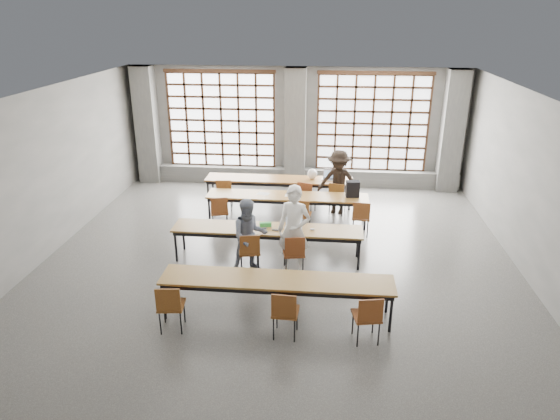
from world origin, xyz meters
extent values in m
plane|color=#4C4C4A|center=(0.00, 0.00, 0.00)|extent=(11.00, 11.00, 0.00)
plane|color=silver|center=(0.00, 0.00, 3.50)|extent=(11.00, 11.00, 0.00)
plane|color=#5D5D5B|center=(0.00, 5.50, 1.75)|extent=(10.00, 0.00, 10.00)
plane|color=#5D5D5B|center=(0.00, -5.50, 1.75)|extent=(10.00, 0.00, 10.00)
plane|color=#5D5D5B|center=(-5.00, 0.00, 1.75)|extent=(0.00, 11.00, 11.00)
plane|color=#5D5D5B|center=(5.00, 0.00, 1.75)|extent=(0.00, 11.00, 11.00)
cube|color=#51514E|center=(-4.50, 5.22, 1.75)|extent=(0.60, 0.55, 3.50)
cube|color=#51514E|center=(0.00, 5.22, 1.75)|extent=(0.60, 0.55, 3.50)
cube|color=#51514E|center=(4.50, 5.22, 1.75)|extent=(0.60, 0.55, 3.50)
cube|color=white|center=(-2.25, 5.48, 1.90)|extent=(3.20, 0.02, 2.80)
cube|color=black|center=(-2.25, 5.40, 1.90)|extent=(3.20, 0.05, 2.80)
cube|color=black|center=(-2.25, 5.40, 0.45)|extent=(3.32, 0.07, 0.10)
cube|color=black|center=(-2.25, 5.40, 3.35)|extent=(3.32, 0.07, 0.10)
cube|color=white|center=(2.25, 5.48, 1.90)|extent=(3.20, 0.02, 2.80)
cube|color=black|center=(2.25, 5.40, 1.90)|extent=(3.20, 0.05, 2.80)
cube|color=black|center=(2.25, 5.40, 0.45)|extent=(3.32, 0.07, 0.10)
cube|color=black|center=(2.25, 5.40, 3.35)|extent=(3.32, 0.07, 0.10)
cube|color=#51514E|center=(0.00, 5.30, 0.25)|extent=(9.80, 0.35, 0.50)
cube|color=brown|center=(-0.32, 3.57, 0.71)|extent=(4.00, 0.70, 0.04)
cube|color=black|center=(-0.32, 3.57, 0.65)|extent=(3.90, 0.64, 0.08)
cylinder|color=black|center=(-2.24, 3.28, 0.34)|extent=(0.05, 0.05, 0.69)
cylinder|color=black|center=(-2.24, 3.86, 0.34)|extent=(0.05, 0.05, 0.69)
cylinder|color=black|center=(1.60, 3.28, 0.34)|extent=(0.05, 0.05, 0.69)
cylinder|color=black|center=(1.60, 3.86, 0.34)|extent=(0.05, 0.05, 0.69)
cube|color=brown|center=(0.01, 2.28, 0.71)|extent=(4.00, 0.70, 0.04)
cube|color=black|center=(0.01, 2.28, 0.65)|extent=(3.90, 0.64, 0.08)
cylinder|color=black|center=(-1.91, 1.99, 0.34)|extent=(0.05, 0.05, 0.69)
cylinder|color=black|center=(-1.91, 2.57, 0.34)|extent=(0.05, 0.05, 0.69)
cylinder|color=black|center=(1.93, 1.99, 0.34)|extent=(0.05, 0.05, 0.69)
cylinder|color=black|center=(1.93, 2.57, 0.34)|extent=(0.05, 0.05, 0.69)
cube|color=brown|center=(-0.24, 0.24, 0.71)|extent=(4.00, 0.70, 0.04)
cube|color=black|center=(-0.24, 0.24, 0.65)|extent=(3.90, 0.64, 0.08)
cylinder|color=black|center=(-2.16, -0.05, 0.34)|extent=(0.05, 0.05, 0.69)
cylinder|color=black|center=(-2.16, 0.53, 0.34)|extent=(0.05, 0.05, 0.69)
cylinder|color=black|center=(1.68, -0.05, 0.34)|extent=(0.05, 0.05, 0.69)
cylinder|color=black|center=(1.68, 0.53, 0.34)|extent=(0.05, 0.05, 0.69)
cube|color=brown|center=(0.19, -1.87, 0.71)|extent=(4.00, 0.70, 0.04)
cube|color=black|center=(0.19, -1.87, 0.65)|extent=(3.90, 0.64, 0.08)
cylinder|color=black|center=(-1.73, -2.16, 0.34)|extent=(0.05, 0.05, 0.69)
cylinder|color=black|center=(-1.73, -1.58, 0.34)|extent=(0.05, 0.05, 0.69)
cylinder|color=black|center=(2.11, -2.16, 0.34)|extent=(0.05, 0.05, 0.69)
cylinder|color=black|center=(2.11, -1.58, 0.34)|extent=(0.05, 0.05, 0.69)
cube|color=brown|center=(-1.72, 3.02, 0.45)|extent=(0.47, 0.47, 0.04)
cube|color=brown|center=(-1.70, 2.82, 0.68)|extent=(0.40, 0.08, 0.40)
cylinder|color=black|center=(-1.72, 3.02, 0.23)|extent=(0.02, 0.02, 0.45)
cube|color=maroon|center=(0.48, 3.02, 0.45)|extent=(0.52, 0.52, 0.04)
cube|color=maroon|center=(0.42, 2.83, 0.68)|extent=(0.39, 0.15, 0.40)
cylinder|color=black|center=(0.48, 3.02, 0.23)|extent=(0.02, 0.02, 0.45)
cube|color=brown|center=(1.28, 3.02, 0.45)|extent=(0.51, 0.51, 0.04)
cube|color=brown|center=(1.23, 2.83, 0.68)|extent=(0.39, 0.13, 0.40)
cylinder|color=black|center=(1.28, 3.02, 0.23)|extent=(0.02, 0.02, 0.45)
cube|color=brown|center=(-1.59, 1.73, 0.45)|extent=(0.51, 0.51, 0.04)
cube|color=brown|center=(-1.54, 1.54, 0.68)|extent=(0.40, 0.12, 0.40)
cylinder|color=black|center=(-1.59, 1.73, 0.23)|extent=(0.02, 0.02, 0.45)
cube|color=brown|center=(0.41, 1.73, 0.45)|extent=(0.47, 0.47, 0.04)
cube|color=brown|center=(0.39, 1.53, 0.68)|extent=(0.40, 0.08, 0.40)
cylinder|color=black|center=(0.41, 1.73, 0.23)|extent=(0.02, 0.02, 0.45)
cube|color=brown|center=(1.81, 1.73, 0.45)|extent=(0.45, 0.45, 0.04)
cube|color=brown|center=(1.80, 1.53, 0.68)|extent=(0.40, 0.06, 0.40)
cylinder|color=black|center=(1.81, 1.73, 0.23)|extent=(0.02, 0.02, 0.45)
cube|color=brown|center=(-0.54, -0.31, 0.45)|extent=(0.50, 0.50, 0.04)
cube|color=brown|center=(-0.49, -0.50, 0.68)|extent=(0.40, 0.12, 0.40)
cylinder|color=black|center=(-0.54, -0.31, 0.23)|extent=(0.02, 0.02, 0.45)
cube|color=brown|center=(0.36, -0.31, 0.45)|extent=(0.49, 0.49, 0.04)
cube|color=brown|center=(0.40, -0.50, 0.68)|extent=(0.40, 0.10, 0.40)
cylinder|color=black|center=(0.36, -0.31, 0.23)|extent=(0.02, 0.02, 0.45)
cube|color=brown|center=(-1.51, -2.42, 0.45)|extent=(0.46, 0.46, 0.04)
cube|color=brown|center=(-1.49, -2.62, 0.68)|extent=(0.40, 0.07, 0.40)
cylinder|color=black|center=(-1.51, -2.42, 0.23)|extent=(0.02, 0.02, 0.45)
cube|color=brown|center=(0.39, -2.42, 0.45)|extent=(0.44, 0.44, 0.04)
cube|color=brown|center=(0.37, -2.62, 0.68)|extent=(0.40, 0.05, 0.40)
cylinder|color=black|center=(0.39, -2.42, 0.23)|extent=(0.02, 0.02, 0.45)
cube|color=brown|center=(1.69, -2.42, 0.45)|extent=(0.49, 0.49, 0.04)
cube|color=brown|center=(1.72, -2.61, 0.68)|extent=(0.40, 0.11, 0.40)
cylinder|color=black|center=(1.69, -2.42, 0.23)|extent=(0.02, 0.02, 0.45)
imported|color=white|center=(0.36, -0.26, 0.93)|extent=(0.76, 0.59, 1.85)
imported|color=navy|center=(-0.54, -0.26, 0.77)|extent=(0.90, 0.80, 1.54)
imported|color=black|center=(1.28, 3.07, 0.85)|extent=(1.21, 0.87, 1.69)
cube|color=#BABBBF|center=(0.31, 0.29, 0.74)|extent=(0.36, 0.26, 0.02)
cube|color=black|center=(0.31, 0.28, 0.75)|extent=(0.30, 0.18, 0.00)
cube|color=#BABBBF|center=(0.32, 0.43, 0.86)|extent=(0.36, 0.07, 0.26)
cube|color=#90BEFA|center=(0.32, 0.42, 0.83)|extent=(0.31, 0.05, 0.21)
cube|color=#ADADB2|center=(1.03, 3.62, 0.74)|extent=(0.40, 0.32, 0.02)
cube|color=black|center=(1.03, 3.61, 0.75)|extent=(0.33, 0.23, 0.00)
cube|color=#ADADB2|center=(1.05, 3.76, 0.86)|extent=(0.37, 0.13, 0.26)
cube|color=#8BBAF1|center=(1.05, 3.75, 0.83)|extent=(0.31, 0.10, 0.21)
ellipsoid|color=silver|center=(0.71, 0.22, 0.75)|extent=(0.10, 0.06, 0.04)
cube|color=green|center=(-0.29, 0.32, 0.78)|extent=(0.26, 0.14, 0.09)
cube|color=black|center=(-0.06, 0.14, 0.74)|extent=(0.13, 0.07, 0.01)
cube|color=white|center=(-0.59, 2.33, 0.73)|extent=(0.34, 0.27, 0.00)
cube|color=white|center=(0.11, 2.28, 0.73)|extent=(0.30, 0.21, 0.00)
cube|color=black|center=(1.61, 2.33, 0.93)|extent=(0.34, 0.23, 0.40)
ellipsoid|color=white|center=(0.58, 3.62, 0.87)|extent=(0.30, 0.25, 0.29)
cube|color=#A62414|center=(-1.51, -2.42, 0.50)|extent=(0.21, 0.14, 0.06)
camera|label=1|loc=(0.97, -9.28, 4.99)|focal=32.00mm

